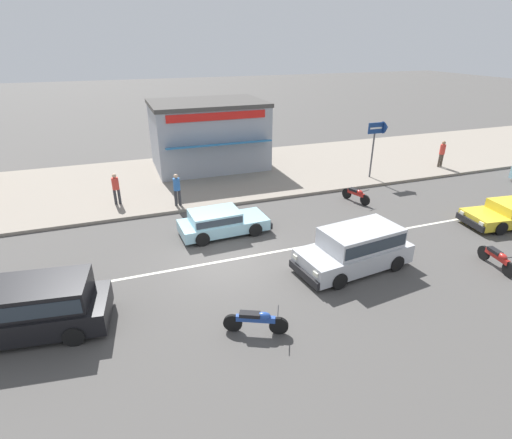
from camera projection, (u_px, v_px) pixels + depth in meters
name	position (u px, v px, depth m)	size (l,w,h in m)	color
ground_plane	(225.00, 261.00, 15.45)	(160.00, 160.00, 0.00)	#4C4947
lane_centre_stripe	(225.00, 261.00, 15.45)	(50.40, 0.14, 0.01)	silver
kerb_strip	(179.00, 179.00, 24.21)	(68.00, 10.00, 0.15)	gray
hatchback_pale_blue_0	(220.00, 221.00, 17.37)	(3.99, 1.90, 1.10)	#93C6D6
minivan_black_2	(28.00, 306.00, 11.43)	(4.91, 2.47, 1.56)	black
minivan_silver_4	(357.00, 247.00, 14.70)	(4.53, 2.35, 1.56)	#B7BABF
sedan_yellow_5	(512.00, 213.00, 18.32)	(4.59, 2.24, 1.06)	yellow
motorcycle_0	(356.00, 194.00, 20.86)	(0.76, 1.73, 0.80)	black
motorcycle_1	(256.00, 320.00, 11.52)	(1.76, 0.98, 0.80)	black
motorcycle_2	(497.00, 258.00, 14.80)	(0.56, 1.83, 0.80)	black
arrow_signboard	(382.00, 131.00, 23.35)	(1.35, 0.70, 3.32)	#4C4C51
pedestrian_near_clock	(177.00, 187.00, 19.80)	(0.34, 0.34, 1.66)	#333338
pedestrian_mid_kerb	(442.00, 152.00, 25.92)	(0.34, 0.34, 1.70)	#4C4238
pedestrian_by_shop	(116.00, 187.00, 19.99)	(0.34, 0.34, 1.61)	#333338
shopfront_corner_warung	(208.00, 134.00, 25.71)	(7.06, 5.73, 4.16)	#999EA8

